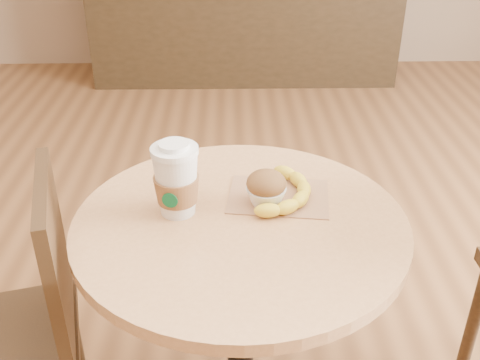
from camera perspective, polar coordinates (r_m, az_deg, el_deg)
The scene contains 7 objects.
cafe_table at distance 1.40m, azimuth 0.03°, elevation -10.62°, with size 0.77×0.77×0.75m.
chair_left at distance 1.50m, azimuth -21.35°, elevation -13.89°, with size 0.46×0.46×0.86m.
service_counter at distance 4.31m, azimuth 0.48°, elevation 17.18°, with size 2.30×0.65×1.04m.
kraft_bag at distance 1.37m, azimuth 3.92°, elevation -1.67°, with size 0.24×0.18×0.00m, color #996B4A.
coffee_cup at distance 1.27m, azimuth -6.48°, elevation -0.21°, with size 0.11×0.11×0.18m.
muffin at distance 1.31m, azimuth 2.68°, elevation -0.85°, with size 0.10×0.10×0.09m.
banana at distance 1.36m, azimuth 4.58°, elevation -1.06°, with size 0.16×0.24×0.03m, color yellow, non-canonical shape.
Camera 1 is at (-0.11, -1.02, 1.46)m, focal length 42.00 mm.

